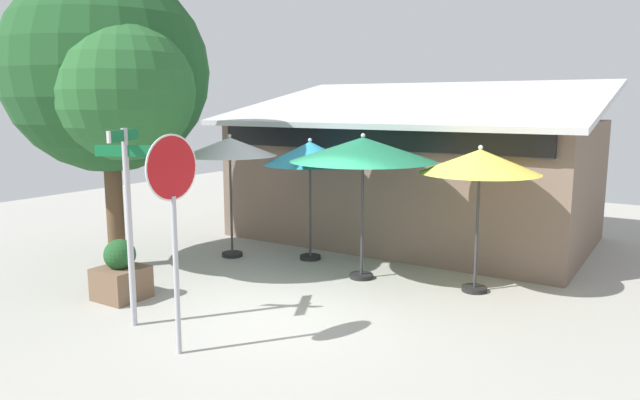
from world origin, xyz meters
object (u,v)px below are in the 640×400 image
object	(u,v)px
stop_sign	(173,201)
patio_umbrella_ivory_left	(230,148)
patio_umbrella_teal_center	(310,154)
patio_umbrella_forest_green_right	(363,150)
sidewalk_planter	(121,274)
shade_tree	(110,75)
street_sign_post	(128,206)
patio_umbrella_mustard_far_right	(480,163)

from	to	relation	value
stop_sign	patio_umbrella_ivory_left	xyz separation A→B (m)	(-2.70, 4.18, 0.29)
patio_umbrella_teal_center	patio_umbrella_forest_green_right	bearing A→B (deg)	-21.67
patio_umbrella_ivory_left	sidewalk_planter	world-z (taller)	patio_umbrella_ivory_left
stop_sign	patio_umbrella_teal_center	bearing A→B (deg)	103.27
stop_sign	patio_umbrella_ivory_left	bearing A→B (deg)	122.87
patio_umbrella_teal_center	patio_umbrella_forest_green_right	world-z (taller)	patio_umbrella_forest_green_right
stop_sign	shade_tree	distance (m)	4.79
street_sign_post	stop_sign	distance (m)	1.36
shade_tree	patio_umbrella_teal_center	bearing A→B (deg)	44.30
patio_umbrella_mustard_far_right	shade_tree	bearing A→B (deg)	-159.14
stop_sign	patio_umbrella_teal_center	distance (m)	5.01
street_sign_post	patio_umbrella_ivory_left	size ratio (longest dim) A/B	1.11
patio_umbrella_ivory_left	patio_umbrella_teal_center	bearing A→B (deg)	24.24
shade_tree	patio_umbrella_mustard_far_right	bearing A→B (deg)	20.86
patio_umbrella_forest_green_right	patio_umbrella_mustard_far_right	distance (m)	2.08
sidewalk_planter	patio_umbrella_forest_green_right	bearing A→B (deg)	48.44
patio_umbrella_ivory_left	patio_umbrella_mustard_far_right	distance (m)	5.17
patio_umbrella_teal_center	patio_umbrella_mustard_far_right	xyz separation A→B (m)	(3.60, -0.25, 0.04)
patio_umbrella_ivory_left	sidewalk_planter	distance (m)	3.66
patio_umbrella_teal_center	stop_sign	bearing A→B (deg)	-76.73
shade_tree	sidewalk_planter	distance (m)	3.81
street_sign_post	patio_umbrella_ivory_left	xyz separation A→B (m)	(-1.40, 3.82, 0.53)
patio_umbrella_forest_green_right	sidewalk_planter	bearing A→B (deg)	-131.56
patio_umbrella_teal_center	sidewalk_planter	size ratio (longest dim) A/B	2.49
patio_umbrella_ivory_left	shade_tree	distance (m)	2.70
stop_sign	patio_umbrella_ivory_left	world-z (taller)	stop_sign
patio_umbrella_ivory_left	shade_tree	xyz separation A→B (m)	(-1.18, -1.96, 1.44)
patio_umbrella_mustard_far_right	sidewalk_planter	xyz separation A→B (m)	(-4.88, -3.57, -1.82)
patio_umbrella_mustard_far_right	sidewalk_planter	bearing A→B (deg)	-143.80
patio_umbrella_ivory_left	sidewalk_planter	xyz separation A→B (m)	(0.27, -3.12, -1.89)
street_sign_post	patio_umbrella_teal_center	world-z (taller)	street_sign_post
stop_sign	sidewalk_planter	world-z (taller)	stop_sign
patio_umbrella_ivory_left	street_sign_post	bearing A→B (deg)	-69.84
street_sign_post	patio_umbrella_forest_green_right	size ratio (longest dim) A/B	1.07
patio_umbrella_forest_green_right	patio_umbrella_mustard_far_right	bearing A→B (deg)	10.29
patio_umbrella_ivory_left	patio_umbrella_teal_center	xyz separation A→B (m)	(1.55, 0.70, -0.11)
patio_umbrella_ivory_left	sidewalk_planter	size ratio (longest dim) A/B	2.55
patio_umbrella_ivory_left	patio_umbrella_forest_green_right	xyz separation A→B (m)	(3.11, 0.08, 0.08)
stop_sign	shade_tree	world-z (taller)	shade_tree
patio_umbrella_teal_center	patio_umbrella_ivory_left	bearing A→B (deg)	-155.76
shade_tree	sidewalk_planter	size ratio (longest dim) A/B	5.65
stop_sign	sidewalk_planter	bearing A→B (deg)	156.48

